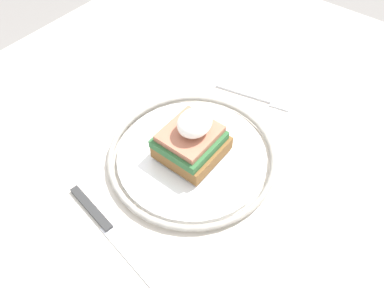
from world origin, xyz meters
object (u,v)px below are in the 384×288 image
(plate, at_px, (192,155))
(knife, at_px, (108,227))
(fork, at_px, (257,97))
(sandwich, at_px, (192,139))

(plate, height_order, knife, plate)
(plate, height_order, fork, plate)
(plate, height_order, sandwich, sandwich)
(sandwich, bearing_deg, fork, 177.20)
(plate, distance_m, fork, 0.18)
(fork, distance_m, knife, 0.35)
(fork, height_order, knife, knife)
(fork, xyz_separation_m, knife, (0.35, -0.02, 0.00))
(knife, bearing_deg, sandwich, 174.78)
(fork, bearing_deg, knife, -3.96)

